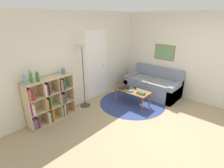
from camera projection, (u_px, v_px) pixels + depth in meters
name	position (u px, v px, depth m)	size (l,w,h in m)	color
ground_plane	(162.00, 131.00, 3.97)	(14.00, 14.00, 0.00)	tan
wall_back	(86.00, 59.00, 5.08)	(7.24, 0.11, 2.60)	silver
wall_right	(161.00, 53.00, 5.77)	(0.08, 5.51, 2.60)	silver
rug	(132.00, 102.00, 5.30)	(1.96, 1.96, 0.01)	navy
bookshelf	(49.00, 101.00, 4.24)	(1.18, 0.34, 1.10)	beige
floor_lamp	(82.00, 56.00, 4.60)	(0.31, 0.31, 1.79)	#333333
couch	(153.00, 86.00, 5.81)	(0.89, 1.71, 0.88)	gray
coffee_table	(132.00, 92.00, 5.08)	(0.47, 1.02, 0.44)	brown
laptop	(124.00, 87.00, 5.26)	(0.37, 0.25, 0.02)	black
bowl	(131.00, 91.00, 4.98)	(0.14, 0.14, 0.04)	teal
book_stack_on_table	(141.00, 93.00, 4.83)	(0.14, 0.23, 0.06)	olive
cup	(135.00, 87.00, 5.17)	(0.08, 0.08, 0.09)	#28282D
remote	(129.00, 89.00, 5.10)	(0.08, 0.17, 0.02)	black
bottle_left	(25.00, 80.00, 3.66)	(0.06, 0.06, 0.23)	#6B93A3
bottle_middle	(31.00, 78.00, 3.75)	(0.06, 0.06, 0.28)	#2D8438
bottle_right	(37.00, 77.00, 3.84)	(0.07, 0.07, 0.23)	#236633
vase_on_shelf	(63.00, 71.00, 4.34)	(0.09, 0.09, 0.15)	slate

